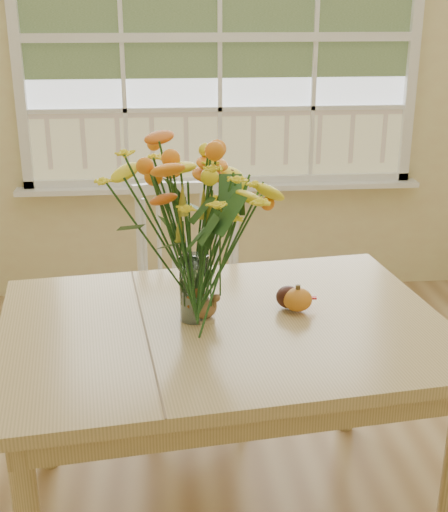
{
  "coord_description": "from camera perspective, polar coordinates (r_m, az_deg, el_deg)",
  "views": [
    {
      "loc": [
        -0.34,
        -1.81,
        1.72
      ],
      "look_at": [
        -0.16,
        0.2,
        0.98
      ],
      "focal_mm": 48.0,
      "sensor_mm": 36.0,
      "label": 1
    }
  ],
  "objects": [
    {
      "name": "turkey_figurine",
      "position": [
        2.21,
        -1.63,
        -4.39
      ],
      "size": [
        0.1,
        0.09,
        0.11
      ],
      "rotation": [
        0.0,
        0.0,
        0.49
      ],
      "color": "#CCB78C",
      "rests_on": "dining_table"
    },
    {
      "name": "window",
      "position": [
        4.04,
        -0.35,
        17.5
      ],
      "size": [
        2.42,
        0.12,
        1.74
      ],
      "color": "silver",
      "rests_on": "wall_back"
    },
    {
      "name": "dining_table",
      "position": [
        2.25,
        0.05,
        -7.63
      ],
      "size": [
        1.53,
        1.18,
        0.76
      ],
      "rotation": [
        0.0,
        0.0,
        0.12
      ],
      "color": "tan",
      "rests_on": "floor"
    },
    {
      "name": "dark_gourd",
      "position": [
        2.31,
        5.38,
        -3.51
      ],
      "size": [
        0.13,
        0.08,
        0.07
      ],
      "color": "#38160F",
      "rests_on": "dining_table"
    },
    {
      "name": "flower_vase",
      "position": [
        2.12,
        -2.58,
        2.62
      ],
      "size": [
        0.45,
        0.45,
        0.53
      ],
      "color": "white",
      "rests_on": "dining_table"
    },
    {
      "name": "windsor_chair",
      "position": [
        2.97,
        -2.81,
        -2.99
      ],
      "size": [
        0.47,
        0.45,
        0.99
      ],
      "rotation": [
        0.0,
        0.0,
        0.03
      ],
      "color": "white",
      "rests_on": "floor"
    },
    {
      "name": "pumpkin",
      "position": [
        2.29,
        6.14,
        -3.73
      ],
      "size": [
        0.1,
        0.1,
        0.08
      ],
      "primitive_type": "ellipsoid",
      "color": "orange",
      "rests_on": "dining_table"
    },
    {
      "name": "wall_back",
      "position": [
        4.09,
        -0.39,
        14.99
      ],
      "size": [
        4.0,
        0.02,
        2.7
      ],
      "primitive_type": "cube",
      "color": "beige",
      "rests_on": "floor"
    }
  ]
}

